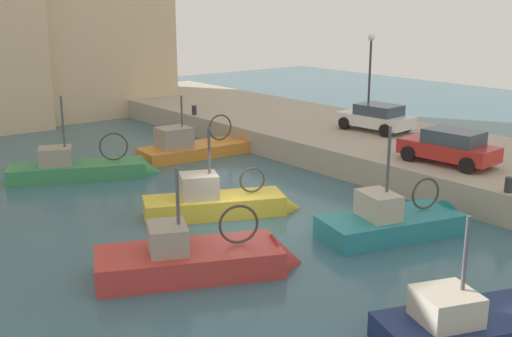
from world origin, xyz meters
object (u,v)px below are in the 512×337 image
fishing_boat_yellow (222,211)px  fishing_boat_red (203,270)px  mooring_bollard_south (509,185)px  quay_streetlamp (370,64)px  fishing_boat_green (85,175)px  parked_car_white (376,117)px  parked_car_red (450,147)px  fishing_boat_teal (400,231)px  fishing_boat_orange (200,152)px  fishing_boat_navy (498,330)px  mooring_bollard_mid (194,110)px

fishing_boat_yellow → fishing_boat_red: size_ratio=0.95×
mooring_bollard_south → quay_streetlamp: size_ratio=0.11×
fishing_boat_green → mooring_bollard_south: (9.07, -15.21, 1.36)m
fishing_boat_yellow → quay_streetlamp: 14.24m
fishing_boat_green → parked_car_white: size_ratio=1.73×
fishing_boat_green → parked_car_white: bearing=-20.2°
fishing_boat_yellow → fishing_boat_red: fishing_boat_yellow is taller
parked_car_white → parked_car_red: parked_car_red is taller
fishing_boat_teal → fishing_boat_orange: (0.98, 13.70, 0.05)m
fishing_boat_orange → fishing_boat_navy: size_ratio=1.05×
mooring_bollard_south → quay_streetlamp: (5.65, 11.54, 2.98)m
fishing_boat_red → parked_car_red: (12.52, 0.38, 1.84)m
fishing_boat_yellow → parked_car_red: size_ratio=1.49×
fishing_boat_yellow → parked_car_red: fishing_boat_yellow is taller
parked_car_white → parked_car_red: 7.07m
fishing_boat_teal → fishing_boat_yellow: 6.52m
parked_car_white → parked_car_red: (-2.92, -6.44, 0.02)m
parked_car_white → fishing_boat_green: bearing=159.8°
fishing_boat_orange → parked_car_red: fishing_boat_orange is taller
fishing_boat_orange → parked_car_red: (4.47, -11.74, 1.77)m
fishing_boat_green → fishing_boat_orange: bearing=2.0°
fishing_boat_teal → fishing_boat_red: bearing=167.4°
fishing_boat_orange → mooring_bollard_south: fishing_boat_orange is taller
parked_car_red → mooring_bollard_mid: 16.40m
fishing_boat_green → fishing_boat_teal: (5.40, -13.48, -0.01)m
fishing_boat_orange → fishing_boat_navy: (-4.55, -19.50, -0.06)m
quay_streetlamp → fishing_boat_green: bearing=166.0°
fishing_boat_navy → parked_car_red: (9.02, 7.76, 1.83)m
fishing_boat_red → mooring_bollard_south: bearing=-17.2°
fishing_boat_yellow → parked_car_white: size_ratio=1.54×
fishing_boat_teal → parked_car_red: bearing=19.9°
parked_car_red → quay_streetlamp: size_ratio=0.84×
quay_streetlamp → fishing_boat_orange: bearing=154.9°
fishing_boat_green → fishing_boat_teal: size_ratio=1.14×
fishing_boat_green → mooring_bollard_south: bearing=-59.2°
fishing_boat_green → mooring_bollard_mid: 10.34m
fishing_boat_orange → fishing_boat_navy: fishing_boat_orange is taller
fishing_boat_yellow → quay_streetlamp: quay_streetlamp is taller
parked_car_white → mooring_bollard_south: size_ratio=7.16×
fishing_boat_orange → fishing_boat_green: bearing=-178.0°
fishing_boat_yellow → mooring_bollard_mid: bearing=60.6°
parked_car_red → mooring_bollard_mid: bearing=96.3°
fishing_boat_teal → fishing_boat_navy: size_ratio=0.96×
fishing_boat_orange → parked_car_red: size_ratio=1.61×
fishing_boat_yellow → fishing_boat_orange: bearing=61.2°
parked_car_white → parked_car_red: bearing=-114.4°
fishing_boat_teal → parked_car_red: 6.08m
parked_car_red → fishing_boat_red: bearing=-178.2°
fishing_boat_green → fishing_boat_yellow: 8.22m
fishing_boat_navy → quay_streetlamp: (12.88, 15.60, 4.35)m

